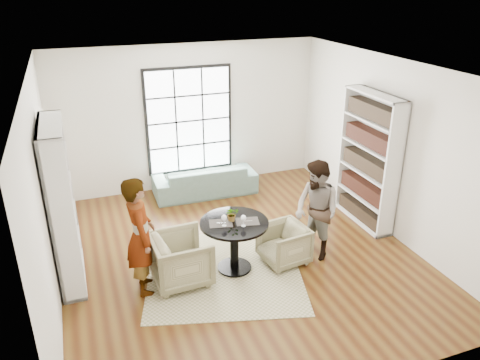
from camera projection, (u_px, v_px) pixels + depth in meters
name	position (u px, v px, depth m)	size (l,w,h in m)	color
ground	(239.00, 254.00, 7.67)	(6.00, 6.00, 0.00)	#583B14
room_shell	(227.00, 171.00, 7.64)	(6.00, 6.01, 6.00)	silver
rug	(225.00, 271.00, 7.21)	(2.31, 2.31, 0.01)	tan
pedestal_table	(234.00, 235.00, 7.05)	(1.03, 1.03, 0.82)	black
sofa	(205.00, 180.00, 9.71)	(2.10, 0.82, 0.61)	gray
armchair_left	(181.00, 259.00, 6.85)	(0.81, 0.83, 0.76)	tan
armchair_right	(284.00, 244.00, 7.36)	(0.67, 0.69, 0.63)	#B6B582
person_left	(140.00, 236.00, 6.48)	(0.64, 0.42, 1.76)	gray
person_right	(317.00, 210.00, 7.33)	(0.79, 0.61, 1.62)	gray
placemat_left	(221.00, 223.00, 6.91)	(0.34, 0.26, 0.01)	black
placemat_right	(247.00, 221.00, 6.97)	(0.34, 0.26, 0.01)	black
cutlery_left	(221.00, 223.00, 6.91)	(0.14, 0.22, 0.01)	silver
cutlery_right	(247.00, 221.00, 6.96)	(0.14, 0.22, 0.01)	silver
wine_glass_left	(224.00, 218.00, 6.79)	(0.08, 0.08, 0.18)	silver
wine_glass_right	(243.00, 218.00, 6.79)	(0.08, 0.08, 0.18)	silver
flower_centerpiece	(232.00, 214.00, 6.96)	(0.20, 0.17, 0.22)	gray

